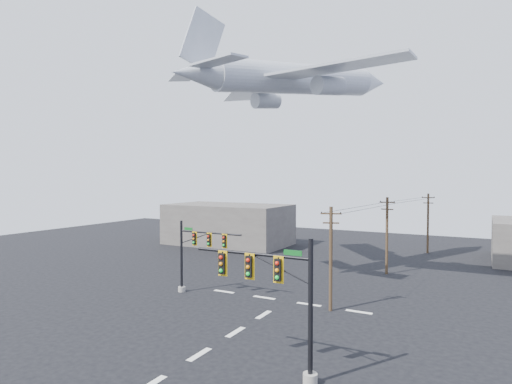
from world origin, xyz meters
The scene contains 10 objects.
ground centered at (0.00, 0.00, 0.00)m, with size 120.00×120.00×0.00m, color black.
lane_markings centered at (0.00, 5.33, 0.01)m, with size 14.00×21.20×0.01m.
signal_mast_near centered at (5.15, -0.29, 4.05)m, with size 7.00×0.79×7.16m.
signal_mast_far centered at (-7.75, 10.15, 3.58)m, with size 6.42×0.69×6.31m.
utility_pole_a centered at (4.02, 11.27, 4.13)m, with size 1.53×0.61×7.91m.
utility_pole_b centered at (5.23, 25.89, 4.21)m, with size 1.63×0.35×8.05m.
utility_pole_c centered at (7.52, 41.08, 4.16)m, with size 1.62×0.35×7.95m.
power_lines centered at (5.52, 26.20, 7.41)m, with size 4.96×29.81×0.05m.
airliner centered at (-2.80, 20.70, 20.01)m, with size 24.05×26.36×7.26m.
building_left centered at (-20.00, 35.00, 3.00)m, with size 18.00×10.00×6.00m, color #615C55.
Camera 1 is at (14.26, -19.61, 10.13)m, focal length 30.00 mm.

